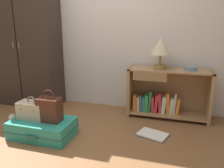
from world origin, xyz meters
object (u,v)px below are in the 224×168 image
(train_case, at_px, (32,110))
(bottle, at_px, (13,122))
(open_book_on_floor, at_px, (153,135))
(bowl, at_px, (191,68))
(wardrobe, at_px, (26,44))
(bookshelf, at_px, (165,94))
(suitcase_large, at_px, (43,128))
(handbag, at_px, (49,109))
(table_lamp, at_px, (161,47))

(train_case, height_order, bottle, train_case)
(open_book_on_floor, bearing_deg, bowl, 57.30)
(wardrobe, distance_m, bookshelf, 2.28)
(suitcase_large, relative_size, open_book_on_floor, 1.76)
(handbag, bearing_deg, table_lamp, 40.70)
(suitcase_large, height_order, open_book_on_floor, suitcase_large)
(train_case, xyz_separation_m, handbag, (0.24, -0.01, 0.04))
(wardrobe, height_order, bookshelf, wardrobe)
(bookshelf, relative_size, table_lamp, 2.58)
(table_lamp, bearing_deg, open_book_on_floor, -89.41)
(wardrobe, height_order, open_book_on_floor, wardrobe)
(suitcase_large, bearing_deg, open_book_on_floor, 17.13)
(bookshelf, distance_m, handbag, 1.60)
(bookshelf, height_order, bowl, bowl)
(wardrobe, relative_size, bookshelf, 1.75)
(handbag, bearing_deg, train_case, 178.33)
(bowl, xyz_separation_m, open_book_on_floor, (-0.39, -0.61, -0.71))
(handbag, bearing_deg, suitcase_large, -176.72)
(wardrobe, height_order, suitcase_large, wardrobe)
(train_case, relative_size, bottle, 1.72)
(open_book_on_floor, bearing_deg, bookshelf, 82.15)
(train_case, bearing_deg, wardrobe, 126.80)
(bookshelf, relative_size, suitcase_large, 1.54)
(table_lamp, xyz_separation_m, train_case, (-1.37, -0.97, -0.68))
(bowl, bearing_deg, table_lamp, -177.78)
(wardrobe, bearing_deg, bowl, 0.56)
(handbag, height_order, open_book_on_floor, handbag)
(bowl, bearing_deg, open_book_on_floor, -122.70)
(train_case, bearing_deg, open_book_on_floor, 15.07)
(bookshelf, relative_size, open_book_on_floor, 2.72)
(wardrobe, relative_size, open_book_on_floor, 4.76)
(bottle, bearing_deg, handbag, -6.02)
(bottle, distance_m, open_book_on_floor, 1.76)
(table_lamp, distance_m, bottle, 2.15)
(bottle, xyz_separation_m, open_book_on_floor, (1.73, 0.32, -0.08))
(wardrobe, relative_size, bowl, 12.71)
(bowl, relative_size, handbag, 0.41)
(suitcase_large, bearing_deg, wardrobe, 131.14)
(handbag, bearing_deg, bottle, 173.98)
(bookshelf, xyz_separation_m, train_case, (-1.47, -1.01, -0.02))
(suitcase_large, xyz_separation_m, handbag, (0.11, 0.01, 0.25))
(bookshelf, relative_size, bowl, 7.25)
(handbag, relative_size, bottle, 2.00)
(suitcase_large, height_order, handbag, handbag)
(open_book_on_floor, bearing_deg, wardrobe, 164.29)
(bottle, bearing_deg, wardrobe, 112.04)
(table_lamp, relative_size, open_book_on_floor, 1.05)
(train_case, distance_m, open_book_on_floor, 1.46)
(bookshelf, distance_m, train_case, 1.78)
(bookshelf, relative_size, handbag, 2.98)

